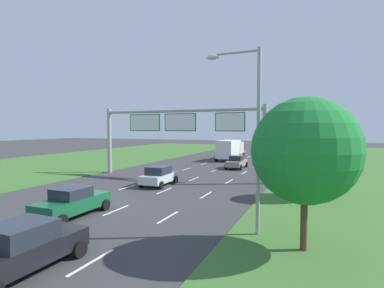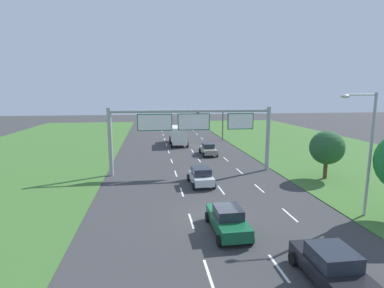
# 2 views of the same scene
# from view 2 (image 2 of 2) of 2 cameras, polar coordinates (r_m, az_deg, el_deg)

# --- Properties ---
(ground_plane) EXTENTS (200.00, 200.00, 0.00)m
(ground_plane) POSITION_cam_2_polar(r_m,az_deg,el_deg) (20.99, 4.74, -14.11)
(ground_plane) COLOR #38383A
(grass_verge_right) EXTENTS (24.00, 120.00, 0.06)m
(grass_verge_right) POSITION_cam_2_polar(r_m,az_deg,el_deg) (39.21, 32.63, -4.26)
(grass_verge_right) COLOR #3D6B2D
(grass_verge_right) RESTS_ON ground_plane
(lane_dashes_inner_left) EXTENTS (0.14, 68.40, 0.01)m
(lane_dashes_inner_left) POSITION_cam_2_polar(r_m,az_deg,el_deg) (34.85, -3.53, -4.34)
(lane_dashes_inner_left) COLOR white
(lane_dashes_inner_left) RESTS_ON ground_plane
(lane_dashes_inner_right) EXTENTS (0.14, 68.40, 0.01)m
(lane_dashes_inner_right) POSITION_cam_2_polar(r_m,az_deg,el_deg) (35.28, 2.16, -4.15)
(lane_dashes_inner_right) COLOR white
(lane_dashes_inner_right) RESTS_ON ground_plane
(lane_dashes_slip) EXTENTS (0.14, 68.40, 0.01)m
(lane_dashes_slip) POSITION_cam_2_polar(r_m,az_deg,el_deg) (36.05, 7.65, -3.93)
(lane_dashes_slip) COLOR white
(lane_dashes_slip) RESTS_ON ground_plane
(car_near_red) EXTENTS (2.04, 4.17, 1.58)m
(car_near_red) POSITION_cam_2_polar(r_m,az_deg,el_deg) (41.33, 3.11, -1.01)
(car_near_red) COLOR gray
(car_near_red) RESTS_ON ground_plane
(car_lead_silver) EXTENTS (2.26, 4.41, 1.69)m
(car_lead_silver) POSITION_cam_2_polar(r_m,az_deg,el_deg) (15.68, 25.07, -20.42)
(car_lead_silver) COLOR black
(car_lead_silver) RESTS_ON ground_plane
(car_mid_lane) EXTENTS (2.11, 4.44, 1.62)m
(car_mid_lane) POSITION_cam_2_polar(r_m,az_deg,el_deg) (19.03, 6.80, -14.11)
(car_mid_lane) COLOR #145633
(car_mid_lane) RESTS_ON ground_plane
(car_far_ahead) EXTENTS (2.19, 4.03, 1.65)m
(car_far_ahead) POSITION_cam_2_polar(r_m,az_deg,el_deg) (28.00, 1.68, -6.10)
(car_far_ahead) COLOR silver
(car_far_ahead) RESTS_ON ground_plane
(box_truck) EXTENTS (2.76, 7.59, 3.06)m
(box_truck) POSITION_cam_2_polar(r_m,az_deg,el_deg) (49.46, -2.67, 1.83)
(box_truck) COLOR silver
(box_truck) RESTS_ON ground_plane
(sign_gantry) EXTENTS (17.24, 0.44, 7.00)m
(sign_gantry) POSITION_cam_2_polar(r_m,az_deg,el_deg) (31.38, 0.09, 3.31)
(sign_gantry) COLOR #9EA0A5
(sign_gantry) RESTS_ON ground_plane
(traffic_light_mast) EXTENTS (4.76, 0.49, 5.60)m
(traffic_light_mast) POSITION_cam_2_polar(r_m,az_deg,el_deg) (53.33, 3.87, 4.77)
(traffic_light_mast) COLOR #47494F
(traffic_light_mast) RESTS_ON ground_plane
(street_lamp) EXTENTS (2.61, 0.32, 8.50)m
(street_lamp) POSITION_cam_2_polar(r_m,az_deg,el_deg) (23.09, 30.24, -0.06)
(street_lamp) COLOR #9EA0A5
(street_lamp) RESTS_ON ground_plane
(roadside_tree_mid) EXTENTS (3.30, 3.30, 4.83)m
(roadside_tree_mid) POSITION_cam_2_polar(r_m,az_deg,el_deg) (32.14, 24.32, -0.65)
(roadside_tree_mid) COLOR #513823
(roadside_tree_mid) RESTS_ON ground_plane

